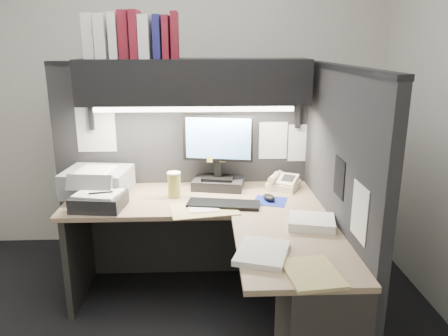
{
  "coord_description": "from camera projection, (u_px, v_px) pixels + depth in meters",
  "views": [
    {
      "loc": [
        0.19,
        -2.27,
        1.74
      ],
      "look_at": [
        0.32,
        0.51,
        0.95
      ],
      "focal_mm": 35.0,
      "sensor_mm": 36.0,
      "label": 1
    }
  ],
  "objects": [
    {
      "name": "partition_back",
      "position": [
        184.0,
        173.0,
        3.33
      ],
      "size": [
        1.9,
        0.06,
        1.6
      ],
      "primitive_type": "cube",
      "color": "black",
      "rests_on": "floor"
    },
    {
      "name": "desk",
      "position": [
        247.0,
        276.0,
        2.54
      ],
      "size": [
        1.7,
        1.53,
        0.73
      ],
      "color": "#957C5E",
      "rests_on": "floor"
    },
    {
      "name": "task_light_tube",
      "position": [
        194.0,
        109.0,
        2.88
      ],
      "size": [
        1.32,
        0.04,
        0.04
      ],
      "primitive_type": "cylinder",
      "rotation": [
        0.0,
        1.57,
        0.0
      ],
      "color": "white",
      "rests_on": "overhead_shelf"
    },
    {
      "name": "wall_back",
      "position": [
        182.0,
        92.0,
        3.72
      ],
      "size": [
        3.5,
        0.04,
        2.7
      ],
      "primitive_type": "cube",
      "color": "silver",
      "rests_on": "floor"
    },
    {
      "name": "pinned_papers",
      "position": [
        239.0,
        151.0,
        2.92
      ],
      "size": [
        1.76,
        1.31,
        0.51
      ],
      "color": "white",
      "rests_on": "partition_back"
    },
    {
      "name": "keyboard",
      "position": [
        224.0,
        204.0,
        2.83
      ],
      "size": [
        0.49,
        0.23,
        0.02
      ],
      "primitive_type": "cube",
      "rotation": [
        0.0,
        0.0,
        -0.17
      ],
      "color": "black",
      "rests_on": "desk"
    },
    {
      "name": "telephone",
      "position": [
        284.0,
        183.0,
        3.17
      ],
      "size": [
        0.28,
        0.28,
        0.08
      ],
      "primitive_type": "cube",
      "rotation": [
        0.0,
        0.0,
        -0.49
      ],
      "color": "beige",
      "rests_on": "desk"
    },
    {
      "name": "overhead_shelf",
      "position": [
        194.0,
        81.0,
        2.97
      ],
      "size": [
        1.55,
        0.34,
        0.3
      ],
      "primitive_type": "cube",
      "color": "black",
      "rests_on": "partition_back"
    },
    {
      "name": "monitor",
      "position": [
        218.0,
        160.0,
        3.12
      ],
      "size": [
        0.5,
        0.28,
        0.54
      ],
      "rotation": [
        0.0,
        0.0,
        -0.19
      ],
      "color": "black",
      "rests_on": "desk"
    },
    {
      "name": "binder_row",
      "position": [
        131.0,
        36.0,
        2.86
      ],
      "size": [
        0.61,
        0.26,
        0.3
      ],
      "color": "white",
      "rests_on": "overhead_shelf"
    },
    {
      "name": "notebook_stack",
      "position": [
        99.0,
        201.0,
        2.79
      ],
      "size": [
        0.34,
        0.3,
        0.09
      ],
      "primitive_type": "cube",
      "rotation": [
        0.0,
        0.0,
        -0.13
      ],
      "color": "black",
      "rests_on": "desk"
    },
    {
      "name": "coffee_cup",
      "position": [
        174.0,
        185.0,
        2.98
      ],
      "size": [
        0.1,
        0.1,
        0.17
      ],
      "primitive_type": "cylinder",
      "rotation": [
        0.0,
        0.0,
        -0.11
      ],
      "color": "gold",
      "rests_on": "desk"
    },
    {
      "name": "partition_right",
      "position": [
        336.0,
        206.0,
        2.64
      ],
      "size": [
        0.06,
        1.5,
        1.6
      ],
      "primitive_type": "cube",
      "color": "black",
      "rests_on": "floor"
    },
    {
      "name": "printer",
      "position": [
        98.0,
        182.0,
        3.05
      ],
      "size": [
        0.48,
        0.42,
        0.17
      ],
      "primitive_type": "cube",
      "rotation": [
        0.0,
        0.0,
        -0.13
      ],
      "color": "gray",
      "rests_on": "desk"
    },
    {
      "name": "manila_stack",
      "position": [
        312.0,
        273.0,
        1.98
      ],
      "size": [
        0.27,
        0.32,
        0.02
      ],
      "primitive_type": "cube",
      "rotation": [
        0.0,
        0.0,
        0.12
      ],
      "color": "tan",
      "rests_on": "desk"
    },
    {
      "name": "mouse",
      "position": [
        269.0,
        197.0,
        2.92
      ],
      "size": [
        0.1,
        0.13,
        0.04
      ],
      "primitive_type": "ellipsoid",
      "rotation": [
        0.0,
        0.0,
        0.35
      ],
      "color": "black",
      "rests_on": "mousepad"
    },
    {
      "name": "paper_stack_a",
      "position": [
        312.0,
        222.0,
        2.52
      ],
      "size": [
        0.3,
        0.27,
        0.05
      ],
      "primitive_type": "cube",
      "rotation": [
        0.0,
        0.0,
        -0.22
      ],
      "color": "white",
      "rests_on": "desk"
    },
    {
      "name": "paper_stack_b",
      "position": [
        262.0,
        253.0,
        2.17
      ],
      "size": [
        0.32,
        0.36,
        0.03
      ],
      "primitive_type": "cube",
      "rotation": [
        0.0,
        0.0,
        -0.32
      ],
      "color": "white",
      "rests_on": "desk"
    },
    {
      "name": "wall_front",
      "position": [
        106.0,
        256.0,
        0.84
      ],
      "size": [
        3.5,
        0.04,
        2.7
      ],
      "primitive_type": "cube",
      "color": "silver",
      "rests_on": "floor"
    },
    {
      "name": "mousepad",
      "position": [
        270.0,
        201.0,
        2.92
      ],
      "size": [
        0.26,
        0.25,
        0.0
      ],
      "primitive_type": "cube",
      "rotation": [
        0.0,
        0.0,
        -0.3
      ],
      "color": "navy",
      "rests_on": "desk"
    },
    {
      "name": "open_folder",
      "position": [
        204.0,
        210.0,
        2.76
      ],
      "size": [
        0.46,
        0.34,
        0.01
      ],
      "primitive_type": "cube",
      "rotation": [
        0.0,
        0.0,
        0.18
      ],
      "color": "tan",
      "rests_on": "desk"
    }
  ]
}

